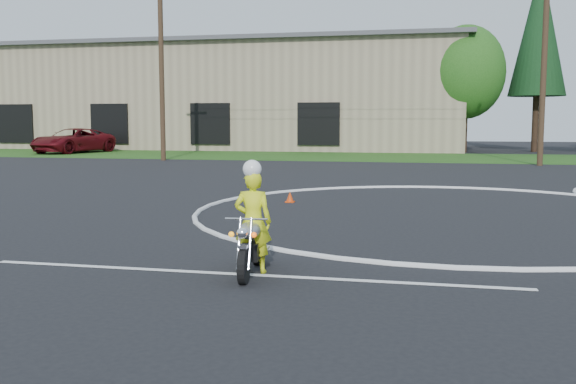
# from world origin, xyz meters

# --- Properties ---
(ground) EXTENTS (120.00, 120.00, 0.00)m
(ground) POSITION_xyz_m (0.00, 0.00, 0.00)
(ground) COLOR black
(ground) RESTS_ON ground
(grass_strip) EXTENTS (120.00, 10.00, 0.02)m
(grass_strip) POSITION_xyz_m (0.00, 27.00, 0.01)
(grass_strip) COLOR #1E4714
(grass_strip) RESTS_ON ground
(course_markings) EXTENTS (19.05, 19.05, 0.12)m
(course_markings) POSITION_xyz_m (2.17, 4.35, 0.01)
(course_markings) COLOR silver
(course_markings) RESTS_ON ground
(primary_motorcycle) EXTENTS (0.60, 1.70, 0.90)m
(primary_motorcycle) POSITION_xyz_m (-2.92, -3.95, 0.43)
(primary_motorcycle) COLOR black
(primary_motorcycle) RESTS_ON ground
(rider_primary_grp) EXTENTS (0.58, 0.41, 1.66)m
(rider_primary_grp) POSITION_xyz_m (-2.93, -3.82, 0.80)
(rider_primary_grp) COLOR #E8F419
(rider_primary_grp) RESTS_ON ground
(pickup_grp) EXTENTS (4.23, 6.64, 1.71)m
(pickup_grp) POSITION_xyz_m (-24.45, 27.47, 0.85)
(pickup_grp) COLOR #550910
(pickup_grp) RESTS_ON ground
(warehouse) EXTENTS (41.00, 17.00, 8.30)m
(warehouse) POSITION_xyz_m (-18.00, 39.99, 4.16)
(warehouse) COLOR tan
(warehouse) RESTS_ON ground
(utility_poles) EXTENTS (41.60, 1.12, 10.00)m
(utility_poles) POSITION_xyz_m (5.00, 21.00, 5.20)
(utility_poles) COLOR #473321
(utility_poles) RESTS_ON ground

